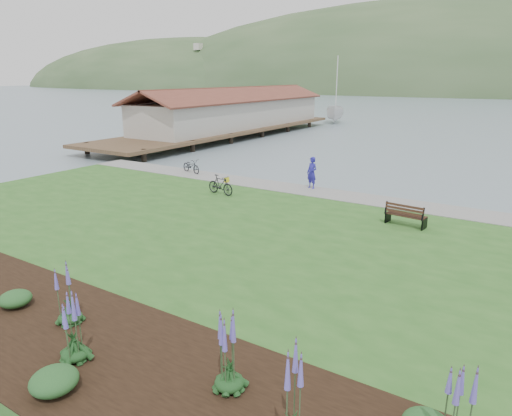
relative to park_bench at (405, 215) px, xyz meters
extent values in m
plane|color=slate|center=(-5.87, -3.51, -0.91)|extent=(600.00, 600.00, 0.00)
cube|color=#2B5E21|center=(-5.87, -5.51, -0.71)|extent=(34.00, 20.00, 0.40)
cube|color=gray|center=(-5.87, 3.39, -0.50)|extent=(34.00, 2.20, 0.03)
cube|color=black|center=(-2.87, -13.31, -0.49)|extent=(24.00, 4.40, 0.04)
cube|color=#4C3826|center=(-25.87, 22.49, -0.06)|extent=(8.00, 36.00, 0.30)
cube|color=#B2ADA3|center=(-25.87, 24.49, 1.59)|extent=(6.40, 28.00, 3.00)
cube|color=black|center=(0.01, 0.11, -0.05)|extent=(1.71, 0.76, 0.05)
cube|color=black|center=(-0.02, -0.20, 0.26)|extent=(1.66, 0.35, 0.52)
cube|color=black|center=(-0.79, 0.20, -0.29)|extent=(0.13, 0.57, 0.45)
cube|color=black|center=(0.81, 0.02, -0.29)|extent=(0.13, 0.57, 0.45)
imported|color=#272199|center=(-6.36, 3.99, 0.56)|extent=(0.91, 0.75, 2.15)
imported|color=black|center=(-15.05, 3.69, -0.04)|extent=(1.08, 1.89, 0.94)
imported|color=black|center=(-9.95, 0.11, 0.02)|extent=(0.74, 1.83, 1.07)
imported|color=silver|center=(-21.76, 43.64, -0.91)|extent=(14.61, 14.73, 29.74)
cube|color=yellow|center=(-11.35, 2.60, -0.36)|extent=(0.19, 0.29, 0.31)
ellipsoid|color=#153A18|center=(-3.65, -13.82, -0.32)|extent=(0.62, 0.62, 0.31)
cone|color=#564AAD|center=(-3.65, -13.82, 0.61)|extent=(0.40, 0.40, 1.54)
ellipsoid|color=#153A18|center=(-0.12, -12.76, -0.32)|extent=(0.62, 0.62, 0.31)
cone|color=#564AAD|center=(-0.12, -12.76, 0.69)|extent=(0.40, 0.40, 1.72)
cone|color=#564AAD|center=(1.74, -13.47, 0.77)|extent=(0.32, 0.32, 1.87)
cone|color=#564AAD|center=(4.07, -12.24, 0.83)|extent=(0.36, 0.36, 1.98)
ellipsoid|color=#153A18|center=(-5.14, -12.86, -0.32)|extent=(0.62, 0.62, 0.31)
cone|color=#564AAD|center=(-5.14, -12.86, 0.66)|extent=(0.32, 0.32, 1.65)
ellipsoid|color=#1E4C21|center=(-7.22, -13.11, -0.25)|extent=(0.87, 0.87, 0.44)
ellipsoid|color=#1E4C21|center=(-3.08, -14.73, -0.23)|extent=(0.97, 0.97, 0.49)
camera|label=1|loc=(4.62, -19.19, 5.73)|focal=32.00mm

